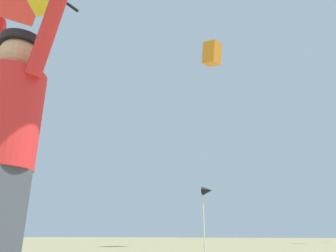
# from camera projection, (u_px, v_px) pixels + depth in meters

# --- Properties ---
(kite_flyer_person) EXTENTS (0.81, 0.38, 1.92)m
(kite_flyer_person) POSITION_uv_depth(u_px,v_px,m) (3.00, 148.00, 1.66)
(kite_flyer_person) COLOR #424751
(kite_flyer_person) RESTS_ON ground
(distant_kite_orange_high_right) EXTENTS (1.07, 1.06, 1.37)m
(distant_kite_orange_high_right) POSITION_uv_depth(u_px,v_px,m) (212.00, 53.00, 16.43)
(distant_kite_orange_high_right) COLOR orange
(marker_flag) EXTENTS (0.30, 0.24, 1.78)m
(marker_flag) POSITION_uv_depth(u_px,v_px,m) (207.00, 195.00, 8.56)
(marker_flag) COLOR silver
(marker_flag) RESTS_ON ground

